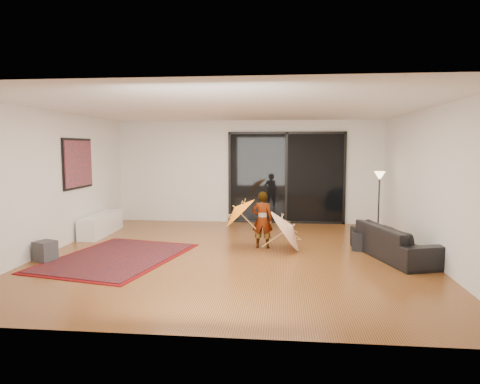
# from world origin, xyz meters

# --- Properties ---
(floor) EXTENTS (7.00, 7.00, 0.00)m
(floor) POSITION_xyz_m (0.00, 0.00, 0.00)
(floor) COLOR brown
(floor) RESTS_ON ground
(ceiling) EXTENTS (7.00, 7.00, 0.00)m
(ceiling) POSITION_xyz_m (0.00, 0.00, 2.70)
(ceiling) COLOR white
(ceiling) RESTS_ON wall_back
(wall_back) EXTENTS (7.00, 0.00, 7.00)m
(wall_back) POSITION_xyz_m (0.00, 3.50, 1.35)
(wall_back) COLOR silver
(wall_back) RESTS_ON floor
(wall_front) EXTENTS (7.00, 0.00, 7.00)m
(wall_front) POSITION_xyz_m (0.00, -3.50, 1.35)
(wall_front) COLOR silver
(wall_front) RESTS_ON floor
(wall_left) EXTENTS (0.00, 7.00, 7.00)m
(wall_left) POSITION_xyz_m (-3.50, 0.00, 1.35)
(wall_left) COLOR silver
(wall_left) RESTS_ON floor
(wall_right) EXTENTS (0.00, 7.00, 7.00)m
(wall_right) POSITION_xyz_m (3.50, 0.00, 1.35)
(wall_right) COLOR silver
(wall_right) RESTS_ON floor
(sliding_door) EXTENTS (3.06, 0.07, 2.40)m
(sliding_door) POSITION_xyz_m (1.00, 3.47, 1.20)
(sliding_door) COLOR black
(sliding_door) RESTS_ON wall_back
(painting) EXTENTS (0.04, 1.28, 1.08)m
(painting) POSITION_xyz_m (-3.46, 1.00, 1.65)
(painting) COLOR black
(painting) RESTS_ON wall_left
(media_console) EXTENTS (0.47, 1.69, 0.47)m
(media_console) POSITION_xyz_m (-3.25, 1.56, 0.23)
(media_console) COLOR white
(media_console) RESTS_ON floor
(speaker) EXTENTS (0.40, 0.40, 0.35)m
(speaker) POSITION_xyz_m (-3.25, -0.78, 0.18)
(speaker) COLOR #424244
(speaker) RESTS_ON floor
(persian_rug) EXTENTS (2.54, 3.15, 0.02)m
(persian_rug) POSITION_xyz_m (-2.07, -0.46, 0.01)
(persian_rug) COLOR #63080B
(persian_rug) RESTS_ON floor
(sofa) EXTENTS (1.35, 2.18, 0.59)m
(sofa) POSITION_xyz_m (2.95, 0.07, 0.30)
(sofa) COLOR black
(sofa) RESTS_ON floor
(ottoman) EXTENTS (0.81, 0.81, 0.36)m
(ottoman) POSITION_xyz_m (2.65, 0.67, 0.18)
(ottoman) COLOR black
(ottoman) RESTS_ON floor
(floor_lamp) EXTENTS (0.25, 0.25, 1.45)m
(floor_lamp) POSITION_xyz_m (3.10, 2.18, 1.15)
(floor_lamp) COLOR black
(floor_lamp) RESTS_ON floor
(child) EXTENTS (0.42, 0.28, 1.13)m
(child) POSITION_xyz_m (0.51, 0.59, 0.57)
(child) COLOR #999999
(child) RESTS_ON floor
(parasol_orange) EXTENTS (0.68, 0.78, 0.86)m
(parasol_orange) POSITION_xyz_m (-0.04, 0.54, 0.73)
(parasol_orange) COLOR orange
(parasol_orange) RESTS_ON child
(parasol_white) EXTENTS (0.70, 0.93, 0.97)m
(parasol_white) POSITION_xyz_m (1.11, 0.44, 0.50)
(parasol_white) COLOR white
(parasol_white) RESTS_ON floor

